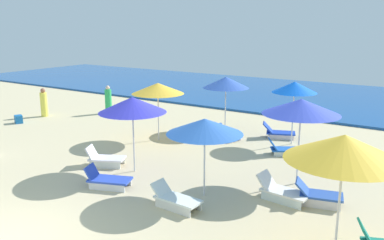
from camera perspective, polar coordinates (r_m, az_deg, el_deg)
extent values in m
cube|color=#174C99|center=(28.77, 16.47, 3.22)|extent=(60.00, 13.95, 0.12)
cylinder|color=silver|center=(11.60, 1.76, -6.41)|extent=(0.05, 0.05, 1.86)
cone|color=blue|center=(11.26, 1.81, -0.89)|extent=(2.18, 2.18, 0.44)
cube|color=silver|center=(10.96, -2.78, -12.26)|extent=(1.17, 0.09, 0.24)
cube|color=silver|center=(11.31, -1.19, -11.39)|extent=(1.17, 0.09, 0.24)
cube|color=white|center=(11.07, -1.98, -11.11)|extent=(1.32, 0.64, 0.06)
cube|color=white|center=(11.34, -4.41, -9.56)|extent=(0.37, 0.56, 0.38)
cylinder|color=silver|center=(17.26, -4.77, 0.43)|extent=(0.05, 0.05, 2.02)
cone|color=yellow|center=(17.03, -4.85, 4.48)|extent=(2.21, 2.21, 0.45)
cylinder|color=silver|center=(17.05, 14.04, 0.18)|extent=(0.05, 0.05, 2.17)
cone|color=blue|center=(16.81, 14.29, 4.52)|extent=(1.81, 1.81, 0.45)
cube|color=silver|center=(15.65, 13.54, -4.75)|extent=(0.99, 0.62, 0.18)
cube|color=silver|center=(16.12, 13.20, -4.19)|extent=(0.99, 0.62, 0.18)
cube|color=#1E58B2|center=(15.85, 13.39, -4.05)|extent=(1.38, 1.16, 0.06)
cube|color=#1E58B2|center=(15.69, 11.36, -3.37)|extent=(0.57, 0.65, 0.42)
cube|color=silver|center=(17.84, 12.42, -2.40)|extent=(1.04, 0.44, 0.21)
cube|color=silver|center=(18.37, 12.41, -1.95)|extent=(1.04, 0.44, 0.21)
cube|color=#1B3CB0|center=(18.07, 12.43, -1.76)|extent=(1.38, 1.05, 0.06)
cube|color=#1B3CB0|center=(18.02, 10.68, -1.04)|extent=(0.64, 0.73, 0.45)
cylinder|color=silver|center=(9.15, 19.99, -11.81)|extent=(0.05, 0.05, 2.18)
cone|color=yellow|center=(8.68, 20.70, -3.65)|extent=(2.40, 2.40, 0.54)
cube|color=#157666|center=(9.63, 23.42, -14.67)|extent=(0.54, 0.70, 0.51)
cylinder|color=silver|center=(13.62, -8.24, -3.12)|extent=(0.05, 0.05, 2.05)
cone|color=#3434C9|center=(13.32, -8.42, 2.15)|extent=(2.24, 2.24, 0.51)
cube|color=silver|center=(12.48, -11.98, -9.28)|extent=(1.08, 0.45, 0.23)
cube|color=silver|center=(12.93, -11.02, -8.42)|extent=(1.08, 0.45, 0.23)
cube|color=blue|center=(12.65, -11.52, -8.25)|extent=(1.41, 1.04, 0.06)
cube|color=blue|center=(12.82, -13.98, -7.13)|extent=(0.45, 0.65, 0.42)
cube|color=silver|center=(14.33, -12.20, -6.25)|extent=(0.99, 0.53, 0.24)
cube|color=silver|center=(14.83, -11.53, -5.54)|extent=(0.99, 0.53, 0.24)
cube|color=white|center=(14.53, -11.89, -5.33)|extent=(1.38, 1.13, 0.06)
cube|color=white|center=(14.65, -14.01, -4.43)|extent=(0.51, 0.67, 0.44)
cylinder|color=silver|center=(12.84, 14.80, -4.05)|extent=(0.05, 0.05, 2.22)
cone|color=blue|center=(12.52, 15.17, 1.84)|extent=(2.34, 2.34, 0.47)
cube|color=silver|center=(11.62, 12.41, -11.01)|extent=(1.20, 0.16, 0.24)
cube|color=silver|center=(12.08, 13.60, -10.12)|extent=(1.20, 0.16, 0.24)
cube|color=white|center=(11.79, 13.06, -9.89)|extent=(1.39, 0.77, 0.06)
cube|color=white|center=(11.97, 10.43, -8.32)|extent=(0.43, 0.64, 0.45)
cube|color=silver|center=(11.63, 17.74, -11.29)|extent=(1.00, 0.30, 0.26)
cube|color=silver|center=(12.13, 17.79, -10.25)|extent=(1.00, 0.30, 0.26)
cube|color=#2B50A5|center=(11.82, 17.82, -10.06)|extent=(1.26, 0.90, 0.06)
cube|color=#2B50A5|center=(11.76, 15.34, -9.07)|extent=(0.52, 0.68, 0.39)
cylinder|color=silver|center=(18.80, 4.73, 1.51)|extent=(0.05, 0.05, 2.02)
cone|color=#2D53B5|center=(18.59, 4.81, 5.33)|extent=(2.13, 2.13, 0.51)
cube|color=silver|center=(17.37, 4.46, -2.60)|extent=(0.99, 0.27, 0.18)
cube|color=silver|center=(17.77, 5.64, -2.26)|extent=(0.99, 0.27, 0.18)
cube|color=#2D5BAD|center=(17.54, 5.06, -2.05)|extent=(1.24, 0.88, 0.06)
cube|color=#2D5BAD|center=(17.82, 3.84, -1.19)|extent=(0.49, 0.68, 0.39)
cube|color=silver|center=(17.30, 4.23, -2.64)|extent=(1.03, 0.07, 0.20)
cube|color=silver|center=(17.77, 5.04, -2.23)|extent=(1.03, 0.07, 0.20)
cube|color=blue|center=(17.50, 4.65, -2.03)|extent=(1.16, 0.66, 0.06)
cube|color=blue|center=(17.68, 3.16, -1.14)|extent=(0.34, 0.61, 0.45)
cylinder|color=green|center=(22.98, -11.73, 2.58)|extent=(0.48, 0.48, 1.34)
sphere|color=beige|center=(22.85, -11.82, 4.49)|extent=(0.23, 0.23, 0.23)
cylinder|color=#F9EB53|center=(23.16, -20.18, 2.07)|extent=(0.48, 0.48, 1.30)
sphere|color=#975E49|center=(23.03, -20.33, 3.93)|extent=(0.25, 0.25, 0.25)
cube|color=#1761AA|center=(22.13, -23.31, 0.11)|extent=(0.55, 0.50, 0.40)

